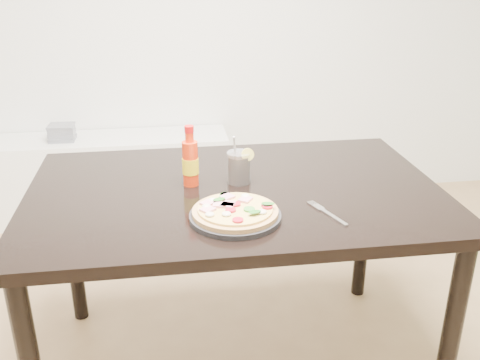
{
  "coord_description": "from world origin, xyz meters",
  "views": [
    {
      "loc": [
        -0.45,
        -1.0,
        1.48
      ],
      "look_at": [
        -0.23,
        0.53,
        0.83
      ],
      "focal_mm": 40.0,
      "sensor_mm": 36.0,
      "label": 1
    }
  ],
  "objects": [
    {
      "name": "cola_cup",
      "position": [
        -0.21,
        0.71,
        0.8
      ],
      "size": [
        0.09,
        0.08,
        0.17
      ],
      "rotation": [
        0.0,
        0.0,
        -0.03
      ],
      "color": "black",
      "rests_on": "dining_table"
    },
    {
      "name": "pizza",
      "position": [
        -0.26,
        0.43,
        0.78
      ],
      "size": [
        0.26,
        0.26,
        0.03
      ],
      "color": "tan",
      "rests_on": "plate"
    },
    {
      "name": "media_console",
      "position": [
        -0.8,
        2.07,
        0.25
      ],
      "size": [
        1.4,
        0.34,
        0.5
      ],
      "primitive_type": "cube",
      "color": "white",
      "rests_on": "ground"
    },
    {
      "name": "fork",
      "position": [
        0.02,
        0.42,
        0.75
      ],
      "size": [
        0.08,
        0.18,
        0.0
      ],
      "rotation": [
        0.0,
        0.0,
        0.35
      ],
      "color": "silver",
      "rests_on": "dining_table"
    },
    {
      "name": "dining_table",
      "position": [
        -0.23,
        0.65,
        0.67
      ],
      "size": [
        1.4,
        0.9,
        0.75
      ],
      "color": "black",
      "rests_on": "ground"
    },
    {
      "name": "plate",
      "position": [
        -0.26,
        0.43,
        0.76
      ],
      "size": [
        0.28,
        0.28,
        0.02
      ],
      "primitive_type": "cylinder",
      "color": "black",
      "rests_on": "dining_table"
    },
    {
      "name": "hot_sauce_bottle",
      "position": [
        -0.38,
        0.71,
        0.83
      ],
      "size": [
        0.06,
        0.06,
        0.21
      ],
      "rotation": [
        0.0,
        0.0,
        0.15
      ],
      "color": "red",
      "rests_on": "dining_table"
    },
    {
      "name": "cd_stack",
      "position": [
        -1.05,
        2.05,
        0.55
      ],
      "size": [
        0.14,
        0.12,
        0.09
      ],
      "color": "slate",
      "rests_on": "media_console"
    }
  ]
}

